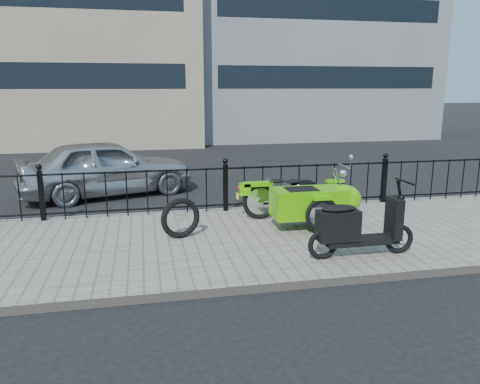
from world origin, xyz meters
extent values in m
plane|color=black|center=(0.00, 0.00, 0.00)|extent=(120.00, 120.00, 0.00)
cube|color=slate|center=(0.00, -0.50, 0.06)|extent=(30.00, 3.80, 0.12)
cube|color=gray|center=(0.00, 1.44, 0.06)|extent=(30.00, 0.10, 0.12)
cylinder|color=black|center=(0.00, 1.30, 0.99)|extent=(14.00, 0.04, 0.04)
cylinder|color=black|center=(0.00, 1.30, 0.24)|extent=(14.00, 0.04, 0.04)
cube|color=black|center=(-3.50, 1.30, 0.60)|extent=(0.09, 0.09, 0.96)
sphere|color=black|center=(-3.50, 1.30, 1.14)|extent=(0.11, 0.11, 0.11)
cube|color=black|center=(0.00, 1.30, 0.60)|extent=(0.09, 0.09, 0.96)
sphere|color=black|center=(0.00, 1.30, 1.14)|extent=(0.11, 0.11, 0.11)
cube|color=black|center=(3.50, 1.30, 0.60)|extent=(0.09, 0.09, 0.96)
sphere|color=black|center=(3.50, 1.30, 1.14)|extent=(0.11, 0.11, 0.11)
cube|color=gray|center=(-6.00, 16.00, 6.00)|extent=(14.00, 8.00, 12.00)
cube|color=black|center=(-6.00, 12.02, 3.00)|extent=(12.50, 0.06, 1.00)
cube|color=black|center=(7.00, 13.02, 3.00)|extent=(10.50, 0.06, 1.00)
cube|color=black|center=(7.00, 13.02, 6.00)|extent=(10.50, 0.06, 1.00)
torus|color=black|center=(2.03, 0.55, 0.46)|extent=(0.69, 0.09, 0.69)
torus|color=black|center=(0.53, 0.55, 0.46)|extent=(0.69, 0.09, 0.69)
torus|color=black|center=(1.33, -0.59, 0.46)|extent=(0.60, 0.08, 0.60)
cube|color=gray|center=(1.28, 0.55, 0.48)|extent=(0.34, 0.22, 0.24)
cylinder|color=black|center=(1.28, 0.55, 0.41)|extent=(1.40, 0.04, 0.04)
ellipsoid|color=black|center=(1.40, 0.55, 0.72)|extent=(0.54, 0.29, 0.26)
cylinder|color=silver|center=(2.21, 0.55, 1.08)|extent=(0.03, 0.56, 0.03)
cylinder|color=silver|center=(2.09, 0.55, 0.77)|extent=(0.25, 0.04, 0.59)
sphere|color=silver|center=(2.19, 0.55, 0.95)|extent=(0.15, 0.15, 0.15)
cube|color=#4CB504|center=(2.03, 0.55, 0.79)|extent=(0.36, 0.12, 0.06)
cube|color=#4CB504|center=(0.48, 0.55, 0.80)|extent=(0.55, 0.16, 0.08)
ellipsoid|color=black|center=(1.18, 0.55, 0.82)|extent=(0.31, 0.22, 0.08)
ellipsoid|color=black|center=(0.86, 0.55, 0.84)|extent=(0.31, 0.22, 0.08)
sphere|color=red|center=(0.13, 0.55, 0.74)|extent=(0.07, 0.07, 0.07)
cube|color=yellow|center=(0.11, 0.65, 0.56)|extent=(0.02, 0.14, 0.10)
cube|color=#4CB504|center=(1.23, -0.20, 0.59)|extent=(1.30, 0.62, 0.50)
ellipsoid|color=#4CB504|center=(1.88, -0.20, 0.61)|extent=(0.65, 0.60, 0.54)
cube|color=black|center=(1.08, -0.20, 0.82)|extent=(0.55, 0.43, 0.06)
cube|color=#4CB504|center=(1.33, -0.59, 0.76)|extent=(0.34, 0.11, 0.06)
torus|color=black|center=(2.13, -1.71, 0.35)|extent=(0.46, 0.08, 0.46)
torus|color=black|center=(0.91, -1.71, 0.35)|extent=(0.46, 0.08, 0.46)
cube|color=black|center=(1.52, -1.71, 0.36)|extent=(1.11, 0.24, 0.11)
cube|color=black|center=(1.13, -1.71, 0.62)|extent=(0.61, 0.29, 0.45)
ellipsoid|color=black|center=(1.13, -1.71, 0.88)|extent=(0.52, 0.26, 0.10)
cube|color=black|center=(2.02, -1.71, 0.68)|extent=(0.13, 0.33, 0.61)
cylinder|color=black|center=(2.10, -1.71, 1.01)|extent=(0.17, 0.04, 0.50)
cylinder|color=black|center=(2.14, -1.71, 1.23)|extent=(0.03, 0.49, 0.03)
torus|color=black|center=(-1.04, -0.30, 0.46)|extent=(0.68, 0.31, 0.69)
imported|color=#ADAFB4|center=(-2.48, 3.73, 0.69)|extent=(4.35, 2.79, 1.38)
camera|label=1|loc=(-1.60, -7.80, 2.60)|focal=35.00mm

